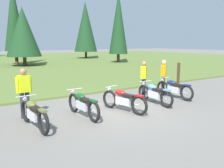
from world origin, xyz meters
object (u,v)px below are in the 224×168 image
Objects in this scene: trail_marker_post at (178,75)px; rider_with_back_turned at (24,90)px; motorcycle_navy at (174,88)px; rider_near_row_end at (144,77)px; motorcycle_british_green at (83,104)px; motorcycle_olive at (34,113)px; motorcycle_sky_blue at (154,93)px; rider_in_hivis_vest at (163,75)px; motorcycle_red at (123,100)px.

rider_with_back_turned is at bearing -172.84° from trail_marker_post.
motorcycle_navy is 1.26× the size of rider_near_row_end.
trail_marker_post is (7.03, 2.05, 0.25)m from motorcycle_british_green.
motorcycle_navy is (6.42, 0.44, 0.00)m from motorcycle_olive.
motorcycle_sky_blue is 1.52× the size of trail_marker_post.
rider_in_hivis_vest reaches higher than motorcycle_olive.
motorcycle_olive is 4.94m from motorcycle_sky_blue.
motorcycle_sky_blue is 1.26× the size of rider_with_back_turned.
trail_marker_post is (8.69, 1.09, -0.26)m from rider_with_back_turned.
trail_marker_post is (3.36, 0.92, -0.26)m from rider_near_row_end.
motorcycle_red is at bearing -147.40° from rider_near_row_end.
rider_in_hivis_vest is (6.66, 1.36, 0.51)m from motorcycle_olive.
motorcycle_red is 5.96m from trail_marker_post.
motorcycle_red and motorcycle_sky_blue have the same top height.
motorcycle_sky_blue is at bearing 6.65° from motorcycle_red.
rider_in_hivis_vest is (3.43, 1.41, 0.51)m from motorcycle_red.
motorcycle_olive is 3.23m from motorcycle_red.
rider_near_row_end reaches higher than trail_marker_post.
rider_near_row_end is 1.29m from rider_in_hivis_vest.
rider_with_back_turned is (-4.90, 1.00, 0.51)m from motorcycle_sky_blue.
rider_near_row_end is 3.49m from trail_marker_post.
motorcycle_sky_blue and motorcycle_navy have the same top height.
motorcycle_olive is at bearing -173.76° from motorcycle_british_green.
rider_with_back_turned reaches higher than motorcycle_navy.
trail_marker_post is at bearing 7.16° from rider_with_back_turned.
rider_with_back_turned is (-6.38, 0.70, 0.51)m from motorcycle_navy.
motorcycle_olive is at bearing -168.48° from rider_in_hivis_vest.
motorcycle_olive is 1.00× the size of motorcycle_sky_blue.
motorcycle_olive is at bearing -166.24° from rider_near_row_end.
rider_near_row_end is at bearing 17.09° from motorcycle_british_green.
motorcycle_red is 3.44m from rider_with_back_turned.
motorcycle_red is 0.98× the size of motorcycle_sky_blue.
rider_near_row_end is (0.43, 1.17, 0.51)m from motorcycle_sky_blue.
motorcycle_british_green is (1.70, 0.19, 0.00)m from motorcycle_olive.
motorcycle_british_green is 5.12m from rider_in_hivis_vest.
motorcycle_british_green is 1.98m from rider_with_back_turned.
motorcycle_navy is 6.44m from rider_with_back_turned.
rider_with_back_turned and rider_in_hivis_vest have the same top height.
motorcycle_british_green is at bearing 171.00° from motorcycle_red.
trail_marker_post is at bearing 22.60° from motorcycle_red.
rider_with_back_turned is at bearing 173.75° from motorcycle_navy.
rider_near_row_end is 5.33m from rider_with_back_turned.
motorcycle_navy is (4.73, 0.26, 0.00)m from motorcycle_british_green.
trail_marker_post is (3.79, 2.09, 0.25)m from motorcycle_sky_blue.
motorcycle_navy is 1.07m from rider_in_hivis_vest.
rider_near_row_end is (3.67, 1.13, 0.51)m from motorcycle_british_green.
motorcycle_red and motorcycle_navy have the same top height.
motorcycle_navy is at bearing -39.50° from rider_near_row_end.
motorcycle_british_green and motorcycle_red have the same top height.
motorcycle_british_green is 1.26× the size of rider_near_row_end.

